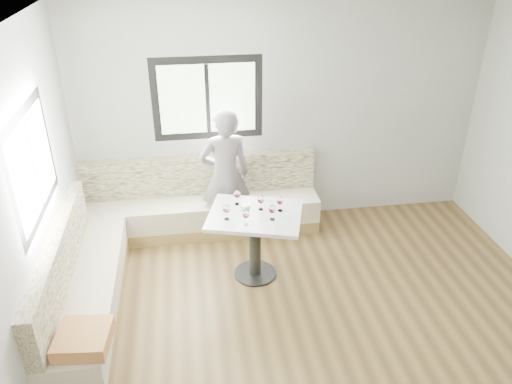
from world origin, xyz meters
TOP-DOWN VIEW (x-y plane):
  - room at (-0.08, 0.08)m, footprint 5.01×5.01m
  - banquette at (-1.59, 1.62)m, footprint 2.90×2.80m
  - table at (-0.52, 1.25)m, footprint 1.13×0.98m
  - person at (-0.75, 2.10)m, footprint 0.65×0.47m
  - olive_ramekin at (-0.62, 1.38)m, footprint 0.11×0.11m
  - wine_glass_a at (-0.83, 1.18)m, footprint 0.08×0.08m
  - wine_glass_b at (-0.64, 1.05)m, footprint 0.08×0.08m
  - wine_glass_c at (-0.37, 1.10)m, footprint 0.08×0.08m
  - wine_glass_d at (-0.45, 1.32)m, footprint 0.08×0.08m
  - wine_glass_e at (-0.25, 1.27)m, footprint 0.08×0.08m
  - wine_glass_f at (-0.68, 1.47)m, footprint 0.08×0.08m

SIDE VIEW (x-z plane):
  - banquette at x=-1.59m, z-range -0.14..0.81m
  - table at x=-0.52m, z-range 0.20..0.98m
  - olive_ramekin at x=-0.62m, z-range 0.79..0.83m
  - person at x=-0.75m, z-range 0.00..1.66m
  - wine_glass_a at x=-0.83m, z-range 0.82..0.99m
  - wine_glass_b at x=-0.64m, z-range 0.82..0.99m
  - wine_glass_c at x=-0.37m, z-range 0.82..0.99m
  - wine_glass_d at x=-0.45m, z-range 0.82..0.99m
  - wine_glass_e at x=-0.25m, z-range 0.82..0.99m
  - wine_glass_f at x=-0.68m, z-range 0.82..0.99m
  - room at x=-0.08m, z-range 0.01..2.82m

